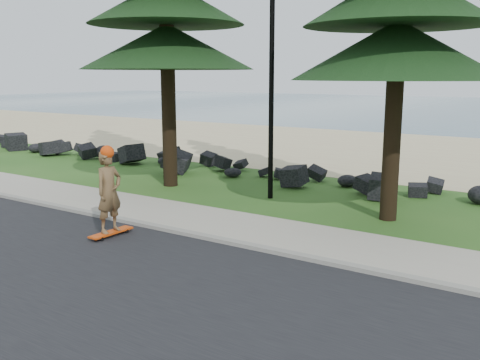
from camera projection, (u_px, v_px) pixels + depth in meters
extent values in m
plane|color=#255019|center=(201.00, 224.00, 12.44)|extent=(160.00, 160.00, 0.00)
cube|color=black|center=(34.00, 286.00, 8.75)|extent=(160.00, 7.00, 0.02)
cube|color=gray|center=(176.00, 231.00, 11.69)|extent=(160.00, 0.20, 0.10)
cube|color=#A09486|center=(206.00, 220.00, 12.59)|extent=(160.00, 2.00, 0.08)
cube|color=tan|center=(395.00, 151.00, 24.32)|extent=(160.00, 15.00, 0.01)
cylinder|color=black|center=(272.00, 52.00, 14.29)|extent=(0.14, 0.14, 8.00)
cube|color=#C63F0B|center=(111.00, 232.00, 11.42)|extent=(0.28, 1.06, 0.04)
imported|color=brown|center=(109.00, 192.00, 11.25)|extent=(0.44, 0.65, 1.75)
sphere|color=#CF3C0B|center=(107.00, 152.00, 11.08)|extent=(0.28, 0.28, 0.28)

